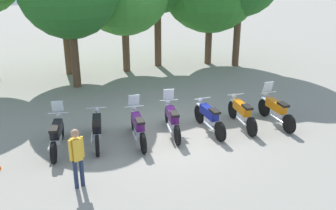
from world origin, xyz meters
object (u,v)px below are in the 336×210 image
motorcycle_3 (172,119)px  person_0 (77,154)px  motorcycle_0 (57,134)px  motorcycle_4 (209,117)px  motorcycle_6 (276,110)px  motorcycle_1 (97,129)px  motorcycle_5 (242,113)px  motorcycle_2 (138,126)px

motorcycle_3 → person_0: person_0 is taller
motorcycle_0 → motorcycle_4: 4.91m
motorcycle_6 → person_0: (-7.12, -1.19, 0.42)m
motorcycle_1 → motorcycle_6: bearing=-84.9°
motorcycle_3 → motorcycle_5: (2.43, -0.44, -0.01)m
motorcycle_6 → motorcycle_1: bearing=86.0°
motorcycle_6 → motorcycle_0: bearing=86.9°
person_0 → motorcycle_0: bearing=170.1°
motorcycle_2 → person_0: person_0 is taller
motorcycle_2 → motorcycle_4: bearing=-87.1°
motorcycle_5 → motorcycle_6: 1.25m
motorcycle_3 → motorcycle_0: bearing=96.9°
motorcycle_1 → motorcycle_4: size_ratio=0.98×
motorcycle_4 → person_0: size_ratio=1.35×
motorcycle_0 → motorcycle_3: same height
motorcycle_1 → motorcycle_3: (2.44, -0.30, 0.01)m
person_0 → motorcycle_3: bearing=104.7°
motorcycle_4 → person_0: person_0 is taller
motorcycle_1 → motorcycle_4: same height
motorcycle_1 → motorcycle_2: motorcycle_2 is taller
motorcycle_4 → motorcycle_0: bearing=84.8°
motorcycle_0 → person_0: person_0 is taller
motorcycle_3 → person_0: size_ratio=1.33×
motorcycle_4 → motorcycle_5: same height
motorcycle_1 → motorcycle_6: (6.09, -1.03, 0.01)m
motorcycle_1 → motorcycle_4: bearing=-85.0°
motorcycle_3 → motorcycle_5: size_ratio=0.99×
motorcycle_4 → motorcycle_3: bearing=78.0°
motorcycle_0 → motorcycle_2: same height
motorcycle_3 → person_0: (-3.47, -1.93, 0.42)m
motorcycle_2 → motorcycle_6: same height
motorcycle_2 → motorcycle_3: bearing=-77.8°
motorcycle_0 → motorcycle_5: 6.14m
person_0 → motorcycle_5: bearing=89.8°
motorcycle_3 → person_0: 3.99m
motorcycle_0 → motorcycle_4: size_ratio=0.97×
motorcycle_3 → motorcycle_2: bearing=106.2°
motorcycle_0 → motorcycle_6: (7.30, -1.11, 0.00)m
motorcycle_4 → motorcycle_6: (2.44, -0.41, 0.01)m
motorcycle_6 → motorcycle_3: bearing=84.2°
motorcycle_0 → motorcycle_1: (1.21, -0.08, -0.01)m
motorcycle_5 → motorcycle_2: bearing=93.8°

